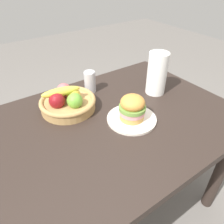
% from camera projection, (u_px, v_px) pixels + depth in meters
% --- Properties ---
extents(ground_plane, '(8.00, 8.00, 0.00)m').
position_uv_depth(ground_plane, '(103.00, 210.00, 1.47)').
color(ground_plane, slate).
extents(dining_table, '(1.40, 0.90, 0.75)m').
position_uv_depth(dining_table, '(100.00, 140.00, 1.09)').
color(dining_table, '#2D231E').
rests_on(dining_table, ground_plane).
extents(plate, '(0.24, 0.24, 0.01)m').
position_uv_depth(plate, '(132.00, 119.00, 1.06)').
color(plate, silver).
rests_on(plate, dining_table).
extents(sandwich, '(0.13, 0.13, 0.13)m').
position_uv_depth(sandwich, '(132.00, 107.00, 1.02)').
color(sandwich, tan).
rests_on(sandwich, plate).
extents(soda_can, '(0.07, 0.07, 0.13)m').
position_uv_depth(soda_can, '(90.00, 82.00, 1.25)').
color(soda_can, silver).
rests_on(soda_can, dining_table).
extents(fruit_basket, '(0.29, 0.29, 0.14)m').
position_uv_depth(fruit_basket, '(67.00, 101.00, 1.11)').
color(fruit_basket, tan).
rests_on(fruit_basket, dining_table).
extents(paper_towel_roll, '(0.11, 0.11, 0.24)m').
position_uv_depth(paper_towel_roll, '(157.00, 74.00, 1.21)').
color(paper_towel_roll, white).
rests_on(paper_towel_roll, dining_table).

